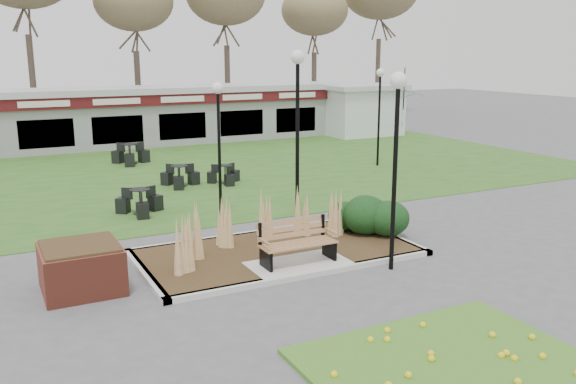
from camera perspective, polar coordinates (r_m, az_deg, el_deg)
name	(u,v)px	position (r m, az deg, el deg)	size (l,w,h in m)	color
ground	(302,271)	(13.29, 1.29, -7.36)	(100.00, 100.00, 0.00)	#515154
lawn	(155,174)	(24.16, -12.33, 1.68)	(34.00, 16.00, 0.02)	#285A1C
flower_bed	(446,361)	(9.82, 14.59, -15.09)	(4.20, 3.00, 0.16)	#3E6A1E
planting_bed	(322,231)	(14.89, 3.16, -3.65)	(6.75, 3.40, 1.27)	#342A15
park_bench	(296,242)	(13.31, 0.79, -4.66)	(1.70, 0.66, 0.93)	#8D5F40
brick_planter	(81,268)	(12.75, -18.77, -6.71)	(1.50, 1.50, 0.95)	brown
food_pavilion	(111,117)	(31.65, -16.22, 6.76)	(24.60, 3.40, 2.90)	gray
service_hut	(361,109)	(35.02, 6.85, 7.69)	(4.40, 3.40, 2.83)	silver
lamp_post_near_left	(397,128)	(12.85, 10.12, 5.91)	(0.35, 0.35, 4.23)	black
lamp_post_near_right	(298,97)	(17.05, 0.90, 8.90)	(0.39, 0.39, 4.68)	black
lamp_post_mid_right	(219,120)	(16.97, -6.52, 6.68)	(0.32, 0.32, 3.82)	black
lamp_post_far_right	(380,96)	(25.24, 8.57, 8.91)	(0.33, 0.33, 3.97)	black
bistro_set_a	(225,177)	(21.93, -5.90, 1.39)	(1.24, 1.12, 0.66)	black
bistro_set_b	(130,157)	(26.45, -14.52, 3.17)	(1.54, 1.56, 0.85)	black
bistro_set_c	(140,206)	(18.20, -13.65, -1.24)	(1.38, 1.29, 0.74)	black
bistro_set_d	(180,179)	(21.66, -10.09, 1.18)	(1.30, 1.38, 0.74)	black
patio_umbrella	(403,108)	(33.25, 10.74, 7.76)	(2.24, 2.28, 2.72)	black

